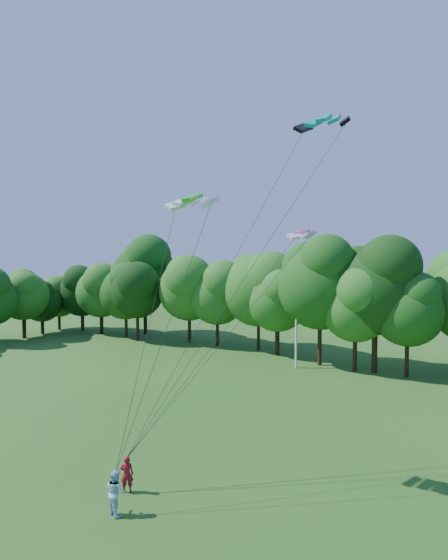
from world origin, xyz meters
The scene contains 9 objects.
ground centered at (0.00, 0.00, 0.00)m, with size 160.00×160.00×0.00m, color #204F15.
utility_pole centered at (-3.36, 31.61, 4.37)m, with size 1.65×0.60×8.53m.
kite_flyer_left centered at (0.60, 5.37, 0.85)m, with size 0.62×0.41×1.70m, color maroon.
kite_flyer_right centered at (1.54, 3.88, 0.94)m, with size 0.92×0.72×1.89m, color #B2D5F7.
kite_teal centered at (6.21, 14.79, 18.56)m, with size 3.00×1.48×0.76m.
kite_green centered at (2.24, 8.20, 13.74)m, with size 2.65×1.33×0.53m.
kite_pink centered at (5.70, 13.11, 12.24)m, with size 1.75×1.27×0.24m.
tree_back_west centered at (-30.69, 37.78, 9.33)m, with size 10.28×10.28×14.95m.
tree_back_center centered at (3.67, 34.22, 8.18)m, with size 9.01×9.01×13.11m.
Camera 1 is at (15.58, -8.29, 10.63)m, focal length 28.00 mm.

